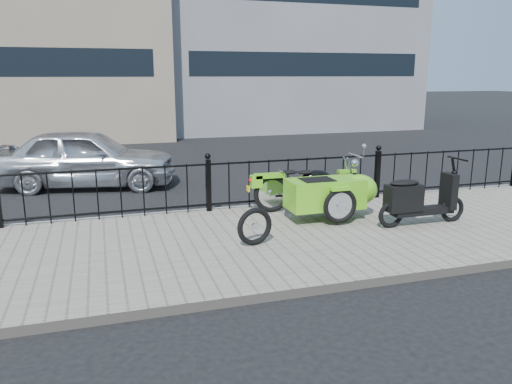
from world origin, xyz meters
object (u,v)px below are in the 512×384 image
object	(u,v)px
scooter	(417,200)
motorcycle_sidecar	(331,191)
sedan_car	(86,158)
spare_tire	(255,227)

from	to	relation	value
scooter	motorcycle_sidecar	bearing A→B (deg)	142.70
motorcycle_sidecar	scooter	bearing A→B (deg)	-37.30
sedan_car	spare_tire	bearing A→B (deg)	-144.42
motorcycle_sidecar	scooter	distance (m)	1.45
scooter	sedan_car	bearing A→B (deg)	135.20
scooter	sedan_car	world-z (taller)	sedan_car
motorcycle_sidecar	sedan_car	xyz separation A→B (m)	(-4.13, 4.37, 0.10)
sedan_car	motorcycle_sidecar	bearing A→B (deg)	-125.17
spare_tire	sedan_car	world-z (taller)	sedan_car
scooter	spare_tire	distance (m)	2.87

